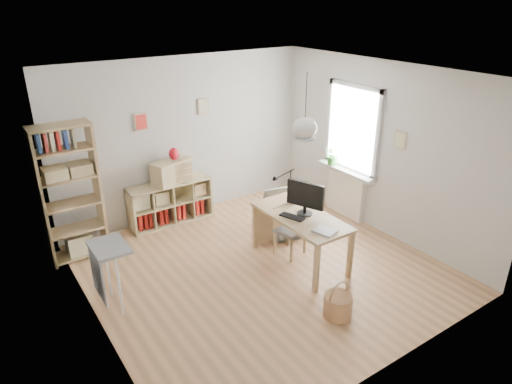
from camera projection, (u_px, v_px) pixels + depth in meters
ground at (262, 268)px, 6.47m from camera, size 4.50×4.50×0.00m
room_shell at (305, 128)px, 5.83m from camera, size 4.50×4.50×4.50m
window_unit at (353, 129)px, 7.44m from camera, size 0.07×1.16×1.46m
radiator at (346, 193)px, 7.89m from camera, size 0.10×0.80×0.80m
windowsill at (346, 171)px, 7.69m from camera, size 0.22×1.20×0.06m
desk at (301, 221)px, 6.37m from camera, size 0.70×1.50×0.75m
cube_shelf at (169, 205)px, 7.68m from camera, size 1.40×0.38×0.72m
tall_bookshelf at (69, 188)px, 6.35m from camera, size 0.80×0.38×2.00m
side_table at (105, 261)px, 5.42m from camera, size 0.40×0.55×0.85m
chair at (287, 227)px, 6.70m from camera, size 0.44×0.44×0.76m
wicker_basket at (338, 305)px, 5.47m from camera, size 0.35×0.35×0.48m
storage_chest at (290, 219)px, 7.38m from camera, size 0.79×0.86×0.69m
monitor at (305, 197)px, 6.26m from camera, size 0.26×0.52×0.48m
keyboard at (292, 217)px, 6.27m from camera, size 0.24×0.38×0.02m
task_lamp at (282, 182)px, 6.66m from camera, size 0.41×0.15×0.44m
yarn_ball at (293, 197)px, 6.68m from camera, size 0.17×0.17×0.17m
paper_tray at (325, 231)px, 5.88m from camera, size 0.29×0.33×0.03m
drawer_chest at (171, 171)px, 7.45m from camera, size 0.72×0.49×0.38m
red_vase at (174, 154)px, 7.37m from camera, size 0.17×0.17×0.20m
potted_plant at (333, 155)px, 7.83m from camera, size 0.35×0.32×0.35m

